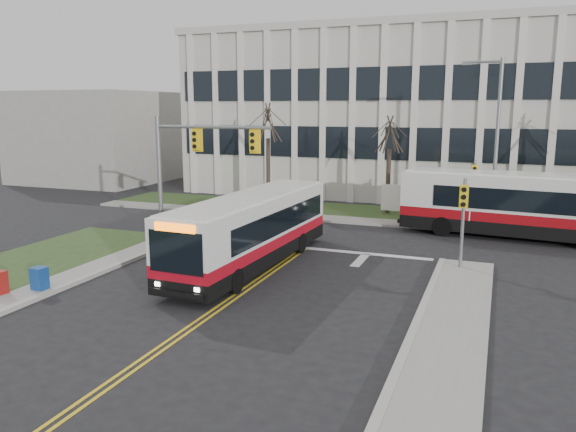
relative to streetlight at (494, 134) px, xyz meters
The scene contains 16 objects.
ground 18.81m from the streetlight, 116.37° to the right, with size 120.00×120.00×0.00m, color black.
sidewalk_east 21.82m from the streetlight, 91.43° to the right, with size 2.00×26.00×0.14m, color #9E9B93.
sidewalk_cross 6.04m from the streetlight, 161.74° to the right, with size 44.00×1.60×0.14m, color #9E9B93.
building_lawn 6.23m from the streetlight, 149.29° to the left, with size 44.00×5.00×0.12m, color #2C411C.
office_building 14.15m from the streetlight, 102.38° to the left, with size 40.00×16.00×12.00m, color beige.
building_annex 35.43m from the streetlight, 163.93° to the left, with size 12.00×12.00×8.00m, color #9E9B93.
mast_arm_signal 16.39m from the streetlight, 146.49° to the right, with size 6.11×0.38×6.20m.
signal_pole_near 9.72m from the streetlight, 95.10° to the right, with size 0.34×0.39×3.80m.
signal_pole_far 2.93m from the streetlight, 136.05° to the right, with size 0.34×0.39×3.80m.
streetlight is the anchor object (origin of this frame).
directory_sign 6.96m from the streetlight, 166.77° to the left, with size 1.50×0.12×2.00m.
tree_left 14.15m from the streetlight, behind, with size 1.80×1.80×7.70m.
tree_mid 6.36m from the streetlight, 161.65° to the left, with size 1.80×1.80×6.82m.
bus_main 15.26m from the streetlight, 128.16° to the right, with size 2.40×11.07×2.95m, color silver, non-canonical shape.
bus_cross 4.56m from the streetlight, 50.66° to the right, with size 2.66×12.26×3.27m, color silver, non-canonical shape.
newspaper_box_blue 23.51m from the streetlight, 130.07° to the right, with size 0.50×0.45×0.95m, color navy.
Camera 1 is at (8.50, -16.40, 6.58)m, focal length 35.00 mm.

